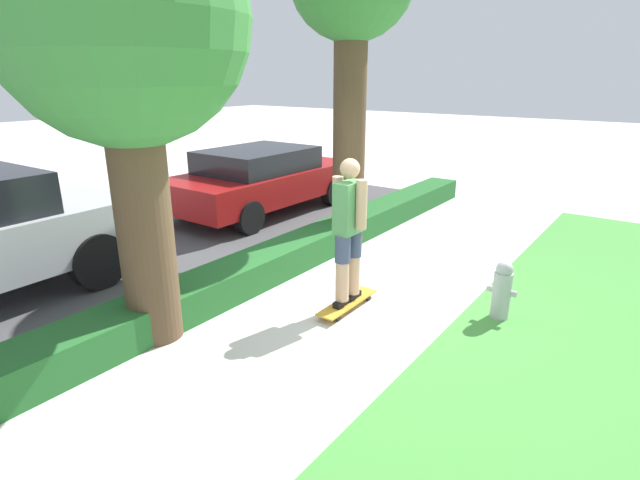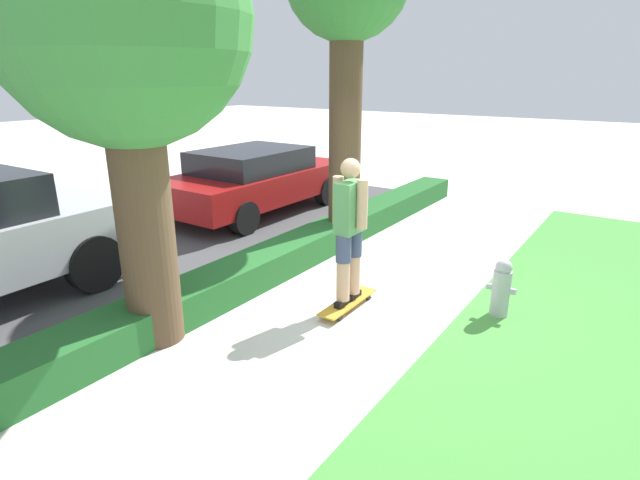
{
  "view_description": "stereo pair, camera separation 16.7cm",
  "coord_description": "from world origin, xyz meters",
  "px_view_note": "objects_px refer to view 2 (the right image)",
  "views": [
    {
      "loc": [
        -4.65,
        -2.77,
        2.7
      ],
      "look_at": [
        -0.01,
        0.6,
        0.79
      ],
      "focal_mm": 28.0,
      "sensor_mm": 36.0,
      "label": 1
    },
    {
      "loc": [
        -4.75,
        -2.64,
        2.7
      ],
      "look_at": [
        -0.01,
        0.6,
        0.79
      ],
      "focal_mm": 28.0,
      "sensor_mm": 36.0,
      "label": 2
    }
  ],
  "objects_px": {
    "tree_near": "(123,29)",
    "parked_car_middle": "(255,179)",
    "skater_person": "(349,228)",
    "skateboard": "(348,302)",
    "fire_hydrant": "(501,288)"
  },
  "relations": [
    {
      "from": "skateboard",
      "to": "skater_person",
      "type": "distance_m",
      "value": 0.94
    },
    {
      "from": "skater_person",
      "to": "parked_car_middle",
      "type": "distance_m",
      "value": 4.76
    },
    {
      "from": "tree_near",
      "to": "parked_car_middle",
      "type": "height_order",
      "value": "tree_near"
    },
    {
      "from": "skater_person",
      "to": "skateboard",
      "type": "bearing_deg",
      "value": 104.04
    },
    {
      "from": "tree_near",
      "to": "fire_hydrant",
      "type": "xyz_separation_m",
      "value": [
        2.59,
        -2.88,
        -2.72
      ]
    },
    {
      "from": "skateboard",
      "to": "fire_hydrant",
      "type": "relative_size",
      "value": 1.43
    },
    {
      "from": "skater_person",
      "to": "fire_hydrant",
      "type": "relative_size",
      "value": 2.47
    },
    {
      "from": "skateboard",
      "to": "fire_hydrant",
      "type": "distance_m",
      "value": 1.79
    },
    {
      "from": "skater_person",
      "to": "tree_near",
      "type": "bearing_deg",
      "value": 143.13
    },
    {
      "from": "skateboard",
      "to": "fire_hydrant",
      "type": "height_order",
      "value": "fire_hydrant"
    },
    {
      "from": "parked_car_middle",
      "to": "fire_hydrant",
      "type": "xyz_separation_m",
      "value": [
        -1.91,
        -5.44,
        -0.34
      ]
    },
    {
      "from": "skateboard",
      "to": "tree_near",
      "type": "bearing_deg",
      "value": 143.13
    },
    {
      "from": "skateboard",
      "to": "fire_hydrant",
      "type": "xyz_separation_m",
      "value": [
        0.83,
        -1.56,
        0.28
      ]
    },
    {
      "from": "skater_person",
      "to": "tree_near",
      "type": "relative_size",
      "value": 0.4
    },
    {
      "from": "tree_near",
      "to": "fire_hydrant",
      "type": "relative_size",
      "value": 6.22
    }
  ]
}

